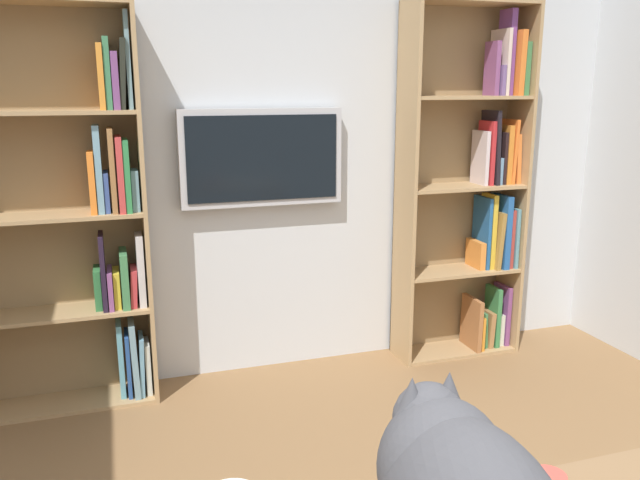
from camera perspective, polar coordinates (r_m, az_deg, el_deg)
wall_back at (r=3.71m, az=-4.76°, el=8.59°), size 4.52×0.06×2.70m
bookshelf_left at (r=4.08m, az=13.57°, el=4.24°), size 0.78×0.28×2.14m
bookshelf_right at (r=3.50m, az=-20.95°, el=1.84°), size 0.94×0.28×2.06m
wall_mounted_tv at (r=3.62m, az=-5.17°, el=7.31°), size 0.92×0.07×0.54m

